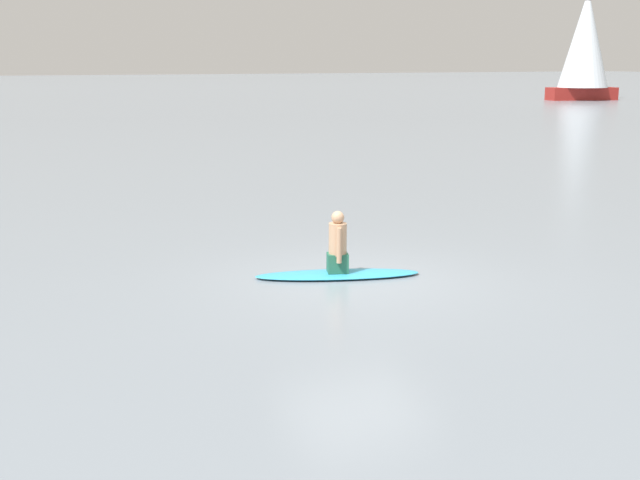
% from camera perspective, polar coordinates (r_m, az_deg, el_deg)
% --- Properties ---
extents(ground_plane, '(400.00, 400.00, 0.00)m').
position_cam_1_polar(ground_plane, '(13.61, 2.68, -2.87)').
color(ground_plane, gray).
extents(surfboard, '(2.90, 1.55, 0.08)m').
position_cam_1_polar(surfboard, '(13.80, 1.25, -2.46)').
color(surfboard, '#339EC6').
rests_on(surfboard, ground).
extents(person_paddler, '(0.42, 0.46, 1.06)m').
position_cam_1_polar(person_paddler, '(13.67, 1.26, -0.34)').
color(person_paddler, '#26664C').
rests_on(person_paddler, surfboard).
extents(sailboat_center_horizon, '(6.73, 5.44, 11.13)m').
position_cam_1_polar(sailboat_center_horizon, '(79.92, 18.29, 13.14)').
color(sailboat_center_horizon, maroon).
rests_on(sailboat_center_horizon, ground).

